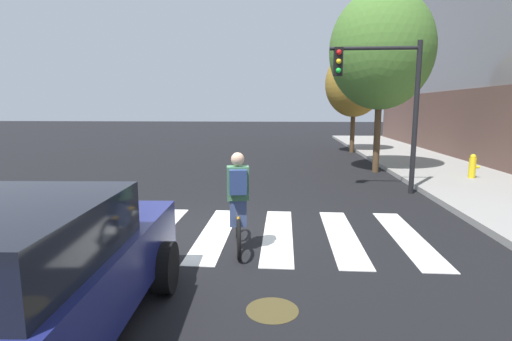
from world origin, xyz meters
TOP-DOWN VIEW (x-y plane):
  - ground_plane at (0.00, 0.00)m, footprint 120.00×120.00m
  - crosswalk_stripes at (-0.32, 0.00)m, footprint 9.04×3.29m
  - manhole_cover at (1.48, -2.87)m, footprint 0.64×0.64m
  - sedan_near at (-0.83, -4.04)m, footprint 2.36×4.69m
  - cyclist at (0.83, -0.89)m, footprint 0.39×1.70m
  - traffic_light_near at (4.38, 3.93)m, footprint 2.47×0.28m
  - fire_hydrant at (7.70, 5.77)m, footprint 0.33×0.22m
  - street_tree_near at (5.05, 7.63)m, footprint 3.70×3.70m
  - street_tree_mid at (5.26, 14.19)m, footprint 3.04×3.04m

SIDE VIEW (x-z plane):
  - ground_plane at x=0.00m, z-range 0.00..0.00m
  - manhole_cover at x=1.48m, z-range 0.00..0.01m
  - crosswalk_stripes at x=-0.32m, z-range 0.00..0.01m
  - fire_hydrant at x=7.70m, z-range 0.14..0.92m
  - sedan_near at x=-0.83m, z-range 0.03..1.62m
  - cyclist at x=0.83m, z-range 0.00..1.69m
  - traffic_light_near at x=4.38m, z-range 0.76..4.96m
  - street_tree_mid at x=5.26m, z-range 0.95..6.35m
  - street_tree_near at x=5.05m, z-range 1.16..7.74m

